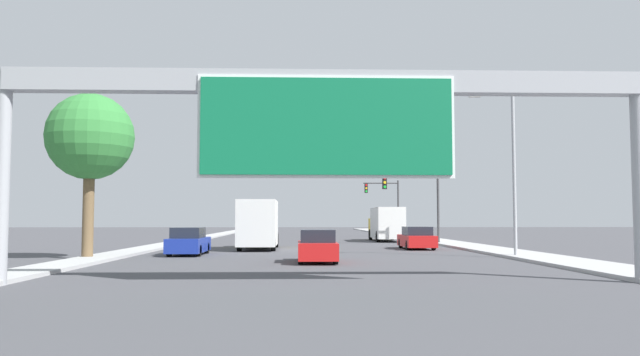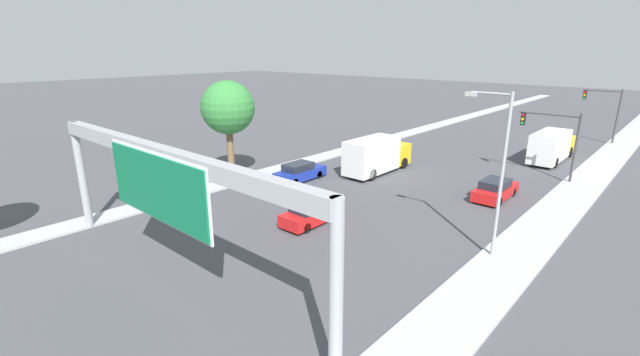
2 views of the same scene
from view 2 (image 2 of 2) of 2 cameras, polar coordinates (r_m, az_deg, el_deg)
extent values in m
cube|color=#AEAEAE|center=(52.33, 34.17, 2.25)|extent=(3.00, 120.00, 0.15)
cube|color=#AEAEAE|center=(59.03, 12.73, 6.14)|extent=(2.00, 120.00, 0.15)
cylinder|color=#9EA0A5|center=(29.51, -29.17, 0.24)|extent=(0.46, 0.46, 6.65)
cylinder|color=#9EA0A5|center=(13.65, 2.14, -15.87)|extent=(0.46, 0.46, 6.65)
cube|color=#9EA0A5|center=(19.86, -20.50, 3.01)|extent=(19.90, 0.60, 0.70)
cube|color=white|center=(20.10, -20.83, -1.16)|extent=(7.93, 0.08, 3.20)
cube|color=#0F6B42|center=(20.08, -20.95, -1.20)|extent=(7.73, 0.16, 3.00)
cube|color=red|center=(27.27, -1.10, -4.94)|extent=(1.77, 4.31, 0.76)
cube|color=#1E232D|center=(26.88, -1.42, -3.74)|extent=(1.55, 2.24, 0.58)
cylinder|color=black|center=(28.76, -0.42, -4.25)|extent=(0.22, 0.64, 0.64)
cylinder|color=black|center=(27.82, 1.95, -5.02)|extent=(0.22, 0.64, 0.64)
cylinder|color=black|center=(26.98, -4.24, -5.78)|extent=(0.22, 0.64, 0.64)
cylinder|color=black|center=(25.97, -1.85, -6.67)|extent=(0.22, 0.64, 0.64)
cube|color=red|center=(34.22, 22.35, -1.66)|extent=(1.88, 4.67, 0.75)
cube|color=#1E232D|center=(33.82, 22.34, -0.69)|extent=(1.65, 2.43, 0.57)
cylinder|color=black|center=(35.86, 21.86, -1.17)|extent=(0.22, 0.64, 0.64)
cylinder|color=black|center=(35.38, 24.36, -1.71)|extent=(0.22, 0.64, 0.64)
cylinder|color=black|center=(33.26, 20.12, -2.35)|extent=(0.22, 0.64, 0.64)
cylinder|color=black|center=(32.74, 22.79, -2.95)|extent=(0.22, 0.64, 0.64)
cube|color=navy|center=(36.05, -2.65, 0.57)|extent=(1.80, 4.71, 0.78)
cube|color=#1E232D|center=(35.70, -2.92, 1.53)|extent=(1.58, 2.45, 0.58)
cylinder|color=black|center=(37.65, -1.95, 0.90)|extent=(0.22, 0.64, 0.64)
cylinder|color=black|center=(36.62, -0.16, 0.45)|extent=(0.22, 0.64, 0.64)
cylinder|color=black|center=(35.68, -5.19, -0.07)|extent=(0.22, 0.64, 0.64)
cylinder|color=black|center=(34.59, -3.39, -0.58)|extent=(0.22, 0.64, 0.64)
cube|color=yellow|center=(40.83, 9.97, 3.26)|extent=(2.20, 2.14, 1.88)
cube|color=silver|center=(37.59, 6.90, 3.02)|extent=(2.39, 5.51, 2.91)
cylinder|color=black|center=(41.46, 8.60, 2.49)|extent=(0.28, 1.00, 1.00)
cylinder|color=black|center=(40.40, 11.10, 1.97)|extent=(0.28, 1.00, 1.00)
cylinder|color=black|center=(37.43, 4.30, 1.05)|extent=(0.28, 1.00, 1.00)
cylinder|color=black|center=(36.24, 6.95, 0.44)|extent=(0.28, 1.00, 1.00)
cube|color=yellow|center=(50.99, 29.39, 3.97)|extent=(2.16, 2.36, 1.75)
cube|color=silver|center=(46.84, 28.29, 3.76)|extent=(2.35, 6.08, 2.72)
cylinder|color=black|center=(51.22, 28.14, 3.42)|extent=(0.28, 1.00, 1.00)
cylinder|color=black|center=(50.81, 30.38, 3.00)|extent=(0.28, 1.00, 1.00)
cylinder|color=black|center=(45.88, 26.39, 2.29)|extent=(0.28, 1.00, 1.00)
cylinder|color=black|center=(45.42, 28.87, 1.80)|extent=(0.28, 1.00, 1.00)
cylinder|color=#3D3D3F|center=(40.27, 30.90, 3.31)|extent=(0.20, 0.20, 5.77)
cylinder|color=#3D3D3F|center=(40.32, 28.23, 7.48)|extent=(4.65, 0.14, 0.14)
cube|color=black|center=(40.90, 25.47, 7.13)|extent=(0.35, 0.28, 1.05)
cylinder|color=red|center=(40.69, 25.46, 7.60)|extent=(0.22, 0.04, 0.22)
cylinder|color=yellow|center=(40.74, 25.40, 7.11)|extent=(0.22, 0.04, 0.22)
cylinder|color=green|center=(40.79, 25.34, 6.63)|extent=(0.22, 0.04, 0.22)
cylinder|color=#3D3D3F|center=(59.78, 34.86, 6.66)|extent=(0.20, 0.20, 6.31)
cylinder|color=#3D3D3F|center=(59.75, 33.47, 9.68)|extent=(3.91, 0.14, 0.14)
cube|color=black|center=(60.06, 31.83, 9.40)|extent=(0.35, 0.28, 1.05)
cylinder|color=red|center=(59.87, 31.86, 9.72)|extent=(0.22, 0.04, 0.22)
cylinder|color=yellow|center=(59.90, 31.80, 9.39)|extent=(0.22, 0.04, 0.22)
cylinder|color=green|center=(59.93, 31.75, 9.06)|extent=(0.22, 0.04, 0.22)
cylinder|color=brown|center=(36.18, -11.89, 4.36)|extent=(0.55, 0.55, 6.13)
sphere|color=#337F38|center=(35.65, -12.18, 9.17)|extent=(4.33, 4.33, 4.33)
cylinder|color=#9EA0A5|center=(23.46, 23.04, -0.15)|extent=(0.18, 0.18, 8.73)
cylinder|color=#9EA0A5|center=(23.01, 21.89, 10.43)|extent=(2.00, 0.12, 0.12)
cube|color=#B2B2A8|center=(23.38, 19.55, 10.51)|extent=(0.60, 0.28, 0.20)
camera|label=1|loc=(22.60, -72.26, -18.34)|focal=35.00mm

